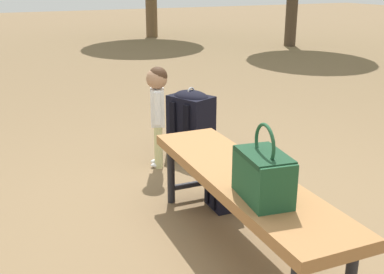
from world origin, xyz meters
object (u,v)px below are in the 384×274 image
Objects in this scene: child_standing at (157,102)px; park_bench at (242,184)px; backpack_small at (223,181)px; backpack_large at (191,121)px; handbag at (263,174)px.

park_bench is at bearing 176.94° from child_standing.
child_standing is 2.14× the size of backpack_small.
child_standing reaches higher than backpack_large.
backpack_large is (1.49, -0.43, -0.10)m from park_bench.
child_standing is at bearing 6.72° from backpack_small.
child_standing reaches higher than backpack_small.
handbag is at bearing 164.14° from backpack_large.
handbag reaches higher than park_bench.
park_bench is 0.34m from handbag.
handbag is at bearing 174.94° from child_standing.
backpack_small is (-0.85, -0.10, -0.34)m from child_standing.
backpack_large is at bearing -15.86° from handbag.
backpack_large is 1.03m from backpack_small.
handbag is at bearing 162.54° from backpack_small.
child_standing is at bearing -5.06° from handbag.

